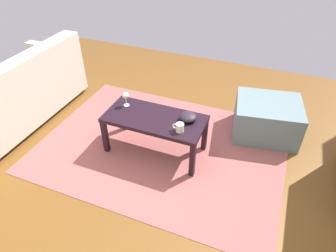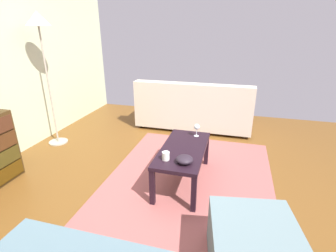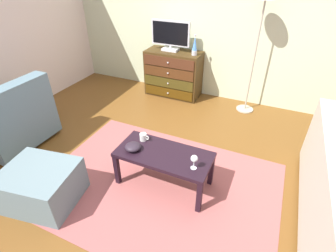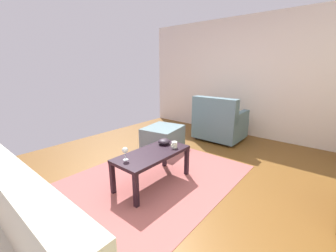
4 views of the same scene
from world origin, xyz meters
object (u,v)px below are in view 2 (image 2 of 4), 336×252
at_px(wine_glass, 197,127).
at_px(standing_lamp, 40,33).
at_px(bowl_decorative, 185,159).
at_px(mug, 166,156).
at_px(coffee_table, 183,152).
at_px(couch_large, 194,109).

bearing_deg(wine_glass, standing_lamp, 85.49).
height_order(bowl_decorative, standing_lamp, standing_lamp).
bearing_deg(mug, wine_glass, -16.76).
bearing_deg(wine_glass, coffee_table, 166.62).
height_order(mug, bowl_decorative, mug).
distance_m(coffee_table, couch_large, 1.78).
xyz_separation_m(coffee_table, bowl_decorative, (-0.33, -0.08, 0.09)).
distance_m(coffee_table, wine_glass, 0.41).
xyz_separation_m(coffee_table, mug, (-0.31, 0.12, 0.10)).
xyz_separation_m(wine_glass, standing_lamp, (0.17, 2.19, 1.07)).
relative_size(coffee_table, couch_large, 0.52).
distance_m(coffee_table, bowl_decorative, 0.35).
bearing_deg(bowl_decorative, wine_glass, -0.48).
distance_m(coffee_table, mug, 0.34).
xyz_separation_m(mug, standing_lamp, (0.84, 1.99, 1.14)).
relative_size(coffee_table, mug, 8.92).
bearing_deg(coffee_table, bowl_decorative, -166.16).
xyz_separation_m(coffee_table, wine_glass, (0.36, -0.09, 0.17)).
bearing_deg(mug, bowl_decorative, -95.45).
xyz_separation_m(coffee_table, couch_large, (1.77, 0.18, -0.05)).
height_order(coffee_table, bowl_decorative, bowl_decorative).
xyz_separation_m(coffee_table, standing_lamp, (0.54, 2.10, 1.24)).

